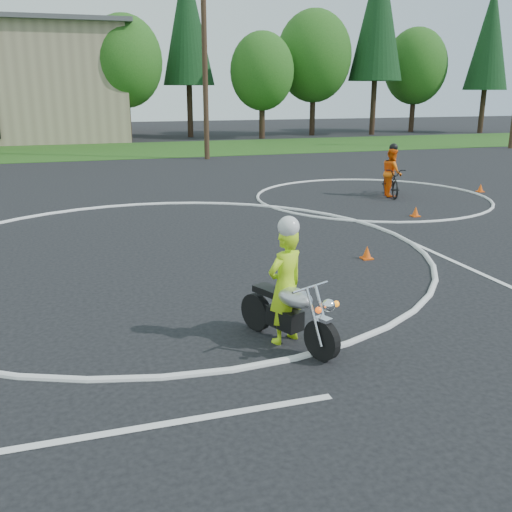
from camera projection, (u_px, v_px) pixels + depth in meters
name	position (u px, v px, depth m)	size (l,w,h in m)	color
ground	(189.00, 297.00, 10.42)	(120.00, 120.00, 0.00)	black
grass_strip	(107.00, 151.00, 35.17)	(120.00, 10.00, 0.02)	#1E4714
course_markings	(239.00, 233.00, 15.03)	(19.05, 19.05, 0.12)	silver
primary_motorcycle	(289.00, 313.00, 8.35)	(0.98, 1.86, 1.04)	black
rider_primary_grp	(286.00, 282.00, 8.35)	(0.76, 0.64, 1.94)	#B8EC18
rider_second_grp	(392.00, 178.00, 20.11)	(1.17, 2.04, 1.86)	black
traffic_cones	(302.00, 243.00, 13.57)	(18.16, 11.27, 0.30)	#F7530D
treeline	(290.00, 50.00, 44.49)	(38.20, 8.10, 14.52)	#382619
utility_poles	(205.00, 58.00, 29.63)	(41.60, 1.12, 10.00)	#473321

